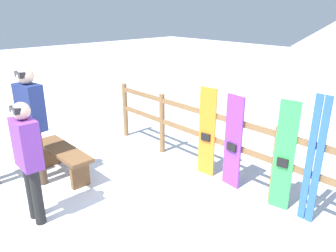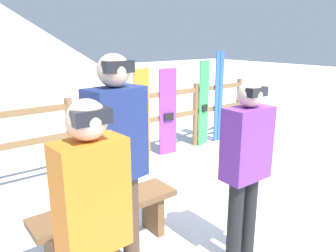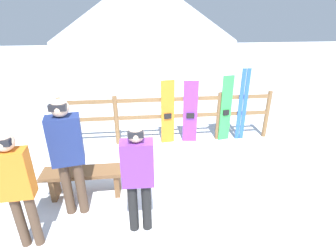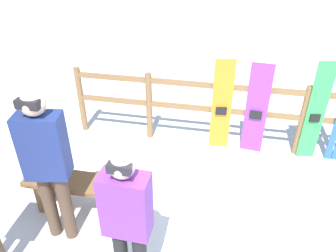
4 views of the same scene
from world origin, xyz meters
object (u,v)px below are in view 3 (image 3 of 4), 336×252
snowboard_orange (168,113)px  snowboard_purple (190,112)px  bench (85,177)px  person_navy (67,151)px  ski_pair_blue (243,105)px  person_orange (17,184)px  snowboard_green (226,109)px  person_purple (138,173)px

snowboard_orange → snowboard_purple: bearing=-0.0°
bench → person_navy: bearing=-102.2°
person_navy → snowboard_orange: person_navy is taller
bench → ski_pair_blue: (3.23, 1.73, 0.49)m
person_orange → snowboard_green: bearing=38.1°
snowboard_orange → bench: bearing=-131.5°
snowboard_purple → person_navy: bearing=-135.1°
person_purple → ski_pair_blue: (2.35, 2.55, -0.08)m
person_navy → person_orange: size_ratio=1.11×
bench → person_orange: (-0.55, -0.94, 0.61)m
snowboard_purple → person_orange: bearing=-134.0°
bench → snowboard_purple: size_ratio=0.93×
person_navy → ski_pair_blue: size_ratio=1.08×
person_purple → snowboard_orange: 2.63m
bench → snowboard_purple: (2.03, 1.72, 0.36)m
bench → snowboard_purple: bearing=40.3°
snowboard_green → snowboard_orange: bearing=-180.0°
bench → ski_pair_blue: size_ratio=0.80×
bench → snowboard_orange: 2.33m
person_orange → ski_pair_blue: bearing=35.3°
person_navy → person_purple: size_ratio=1.14×
bench → ski_pair_blue: 3.69m
person_navy → ski_pair_blue: (3.31, 2.11, -0.22)m
person_orange → snowboard_purple: bearing=46.0°
bench → snowboard_green: (2.84, 1.72, 0.41)m
person_purple → ski_pair_blue: bearing=47.3°
person_orange → snowboard_green: 4.32m
person_purple → snowboard_purple: (1.16, 2.54, -0.21)m
person_navy → person_orange: person_navy is taller
person_navy → snowboard_orange: 2.67m
person_navy → person_orange: 0.73m
bench → snowboard_green: size_ratio=0.88×
snowboard_orange → snowboard_purple: (0.51, -0.00, -0.01)m
snowboard_green → ski_pair_blue: (0.38, 0.00, 0.08)m
person_orange → snowboard_orange: bearing=52.1°
person_purple → snowboard_green: size_ratio=1.04×
snowboard_green → ski_pair_blue: size_ratio=0.91×
bench → ski_pair_blue: ski_pair_blue is taller
ski_pair_blue → snowboard_orange: bearing=-179.9°
bench → person_purple: size_ratio=0.84×
person_navy → person_orange: bearing=-129.7°
person_orange → ski_pair_blue: (3.77, 2.67, -0.12)m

